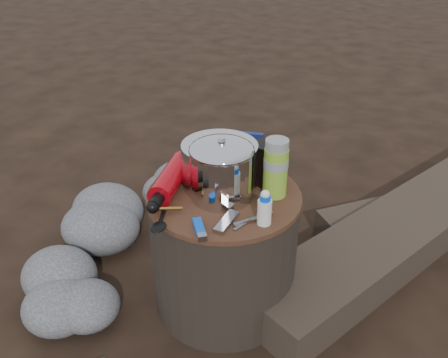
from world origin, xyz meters
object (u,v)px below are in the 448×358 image
at_px(travel_mug, 268,163).
at_px(fuel_bottle, 171,179).
at_px(camping_pot, 222,169).
at_px(thermos, 276,168).
at_px(log_main, 413,224).
at_px(stump, 224,250).

bearing_deg(travel_mug, fuel_bottle, -149.57).
distance_m(camping_pot, thermos, 0.16).
distance_m(log_main, camping_pot, 0.96).
bearing_deg(stump, thermos, 22.57).
height_order(stump, camping_pot, camping_pot).
distance_m(log_main, fuel_bottle, 1.05).
relative_size(log_main, thermos, 9.47).
relative_size(stump, travel_mug, 3.53).
bearing_deg(thermos, camping_pot, -153.04).
relative_size(fuel_bottle, travel_mug, 2.24).
relative_size(camping_pot, fuel_bottle, 0.63).
bearing_deg(stump, camping_pot, -96.61).
bearing_deg(travel_mug, log_main, 46.13).
height_order(stump, fuel_bottle, fuel_bottle).
distance_m(stump, fuel_bottle, 0.30).
bearing_deg(thermos, log_main, 52.12).
bearing_deg(thermos, travel_mug, 124.54).
height_order(log_main, thermos, thermos).
bearing_deg(camping_pot, log_main, 47.56).
height_order(camping_pot, fuel_bottle, camping_pot).
bearing_deg(log_main, fuel_bottle, -111.23).
relative_size(log_main, fuel_bottle, 5.74).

